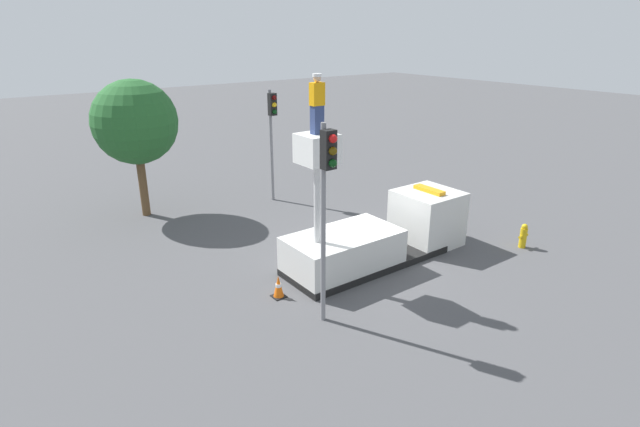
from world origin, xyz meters
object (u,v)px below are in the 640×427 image
bucket_truck (379,236)px  traffic_cone_rear (278,287)px  traffic_light_pole (326,188)px  fire_hydrant (523,236)px  worker (317,104)px  traffic_light_across (272,124)px  tree_left_bg (135,123)px

bucket_truck → traffic_cone_rear: bearing=-177.8°
traffic_light_pole → fire_hydrant: 9.81m
worker → traffic_cone_rear: (-1.62, -0.17, -5.43)m
traffic_light_across → traffic_cone_rear: size_ratio=7.24×
bucket_truck → worker: worker is taller
fire_hydrant → bucket_truck: bearing=154.2°
traffic_light_pole → traffic_light_across: bearing=66.1°
traffic_cone_rear → traffic_light_pole: bearing=-80.1°
bucket_truck → traffic_light_across: (0.45, 7.90, 2.81)m
traffic_light_pole → traffic_cone_rear: (-0.35, 1.98, -3.65)m
traffic_light_pole → traffic_light_across: (4.46, 10.06, -0.26)m
worker → tree_left_bg: 10.07m
traffic_light_across → tree_left_bg: bearing=163.3°
fire_hydrant → traffic_cone_rear: fire_hydrant is taller
traffic_light_pole → traffic_cone_rear: size_ratio=7.76×
fire_hydrant → traffic_cone_rear: 9.78m
fire_hydrant → traffic_cone_rear: bearing=166.3°
traffic_cone_rear → tree_left_bg: size_ratio=0.12×
bucket_truck → tree_left_bg: 11.41m
worker → traffic_cone_rear: 5.67m
traffic_light_across → fire_hydrant: traffic_light_across is taller
traffic_light_pole → fire_hydrant: (9.15, -0.34, -3.53)m
bucket_truck → traffic_light_pole: size_ratio=1.27×
worker → traffic_light_pole: worker is taller
bucket_truck → tree_left_bg: bearing=118.6°
traffic_light_pole → traffic_cone_rear: bearing=99.9°
bucket_truck → traffic_light_across: traffic_light_across is taller
fire_hydrant → tree_left_bg: tree_left_bg is taller
tree_left_bg → traffic_light_pole: bearing=-84.0°
worker → fire_hydrant: size_ratio=1.83×
worker → fire_hydrant: worker is taller
bucket_truck → worker: bearing=180.0°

